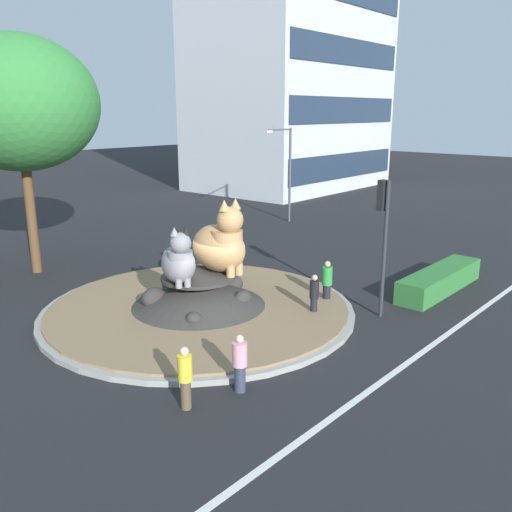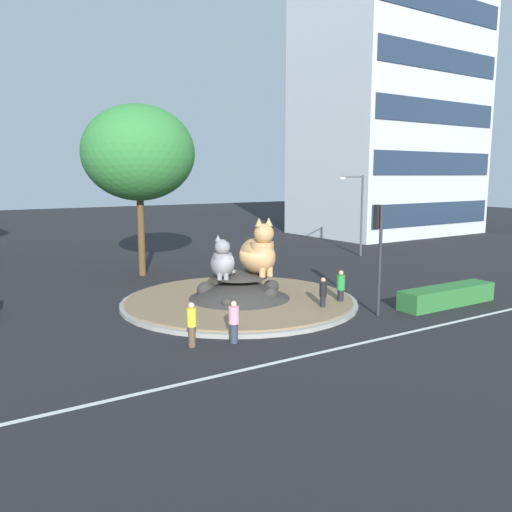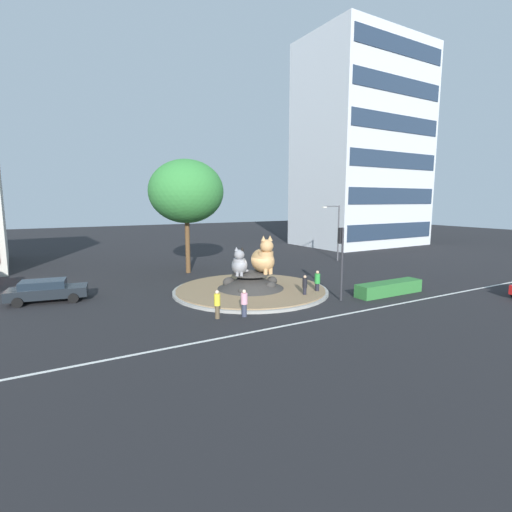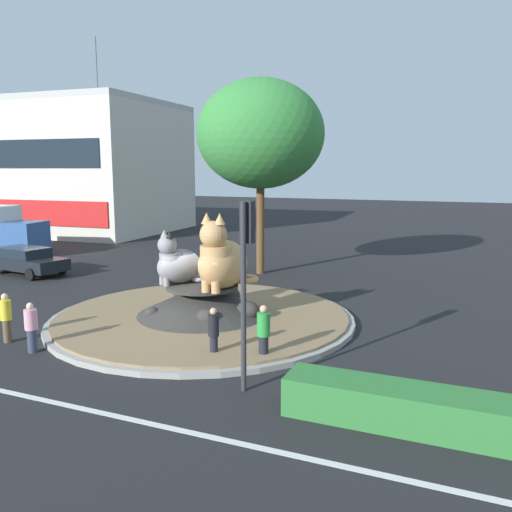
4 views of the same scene
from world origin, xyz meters
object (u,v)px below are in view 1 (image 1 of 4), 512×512
(cat_statue_calico, at_px, (221,245))
(office_tower, at_px, (292,28))
(streetlight_arm, at_px, (287,167))
(pedestrian_black_shirt, at_px, (314,295))
(cat_statue_grey, at_px, (179,262))
(pedestrian_green_shirt, at_px, (327,282))
(broadleaf_tree_behind_island, at_px, (19,104))
(pedestrian_pink_shirt, at_px, (240,362))
(traffic_light_mast, at_px, (383,223))
(pedestrian_yellow_shirt, at_px, (185,377))

(cat_statue_calico, distance_m, office_tower, 35.91)
(streetlight_arm, relative_size, pedestrian_black_shirt, 3.80)
(cat_statue_grey, relative_size, pedestrian_green_shirt, 1.22)
(cat_statue_grey, relative_size, broadleaf_tree_behind_island, 0.20)
(streetlight_arm, xyz_separation_m, pedestrian_pink_shirt, (-18.29, -13.16, -2.78))
(cat_statue_grey, distance_m, cat_statue_calico, 1.94)
(cat_statue_grey, height_order, pedestrian_pink_shirt, cat_statue_grey)
(traffic_light_mast, distance_m, pedestrian_black_shirt, 3.47)
(pedestrian_green_shirt, bearing_deg, traffic_light_mast, 167.21)
(cat_statue_grey, bearing_deg, pedestrian_pink_shirt, 3.22)
(office_tower, height_order, pedestrian_pink_shirt, office_tower)
(traffic_light_mast, relative_size, pedestrian_green_shirt, 2.82)
(traffic_light_mast, relative_size, office_tower, 0.17)
(cat_statue_grey, relative_size, pedestrian_black_shirt, 1.31)
(broadleaf_tree_behind_island, bearing_deg, cat_statue_grey, -86.63)
(pedestrian_green_shirt, bearing_deg, pedestrian_black_shirt, 85.06)
(streetlight_arm, bearing_deg, office_tower, -129.67)
(traffic_light_mast, distance_m, streetlight_arm, 17.13)
(cat_statue_calico, distance_m, pedestrian_black_shirt, 3.85)
(pedestrian_pink_shirt, bearing_deg, traffic_light_mast, -110.02)
(streetlight_arm, bearing_deg, traffic_light_mast, 62.51)
(cat_statue_grey, xyz_separation_m, traffic_light_mast, (5.04, -4.92, 1.27))
(pedestrian_yellow_shirt, bearing_deg, cat_statue_calico, -55.10)
(pedestrian_yellow_shirt, bearing_deg, pedestrian_green_shirt, -82.31)
(office_tower, bearing_deg, pedestrian_green_shirt, -140.83)
(broadleaf_tree_behind_island, distance_m, pedestrian_yellow_shirt, 15.80)
(traffic_light_mast, bearing_deg, pedestrian_green_shirt, 12.60)
(streetlight_arm, xyz_separation_m, pedestrian_green_shirt, (-11.36, -11.10, -2.70))
(streetlight_arm, distance_m, pedestrian_green_shirt, 16.11)
(pedestrian_yellow_shirt, bearing_deg, cat_statue_grey, -42.66)
(cat_statue_grey, bearing_deg, broadleaf_tree_behind_island, -149.33)
(traffic_light_mast, distance_m, pedestrian_yellow_shirt, 9.14)
(traffic_light_mast, bearing_deg, office_tower, -43.00)
(pedestrian_yellow_shirt, relative_size, pedestrian_pink_shirt, 1.04)
(pedestrian_green_shirt, height_order, pedestrian_black_shirt, pedestrian_green_shirt)
(pedestrian_pink_shirt, height_order, pedestrian_green_shirt, pedestrian_green_shirt)
(office_tower, relative_size, pedestrian_black_shirt, 17.98)
(office_tower, bearing_deg, pedestrian_black_shirt, -141.81)
(cat_statue_grey, bearing_deg, streetlight_arm, 144.28)
(pedestrian_pink_shirt, distance_m, pedestrian_black_shirt, 5.75)
(cat_statue_calico, bearing_deg, cat_statue_grey, -89.63)
(cat_statue_grey, relative_size, pedestrian_yellow_shirt, 1.28)
(pedestrian_pink_shirt, bearing_deg, streetlight_arm, -74.74)
(cat_statue_grey, height_order, streetlight_arm, streetlight_arm)
(broadleaf_tree_behind_island, relative_size, streetlight_arm, 1.69)
(pedestrian_yellow_shirt, height_order, pedestrian_pink_shirt, pedestrian_yellow_shirt)
(pedestrian_yellow_shirt, bearing_deg, office_tower, -58.54)
(cat_statue_grey, relative_size, office_tower, 0.07)
(office_tower, xyz_separation_m, streetlight_arm, (-13.85, -10.72, -10.83))
(traffic_light_mast, bearing_deg, broadleaf_tree_behind_island, 24.51)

